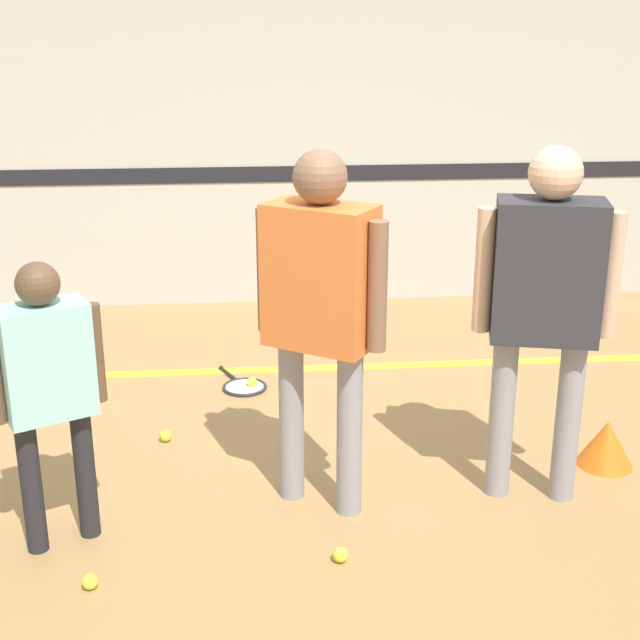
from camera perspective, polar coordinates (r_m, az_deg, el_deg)
The scene contains 12 objects.
ground_plane at distance 4.37m, azimuth 2.92°, elevation -11.14°, with size 16.00×16.00×0.00m, color #A87F4C.
wall_back at distance 6.91m, azimuth -0.44°, elevation 14.08°, with size 16.00×0.07×3.20m.
floor_stripe at distance 5.83m, azimuth 0.76°, elevation -3.05°, with size 14.40×0.10×0.01m.
person_instructor at distance 3.89m, azimuth 0.00°, elevation 1.59°, with size 0.54×0.47×1.67m.
person_student_left at distance 3.83m, azimuth -17.04°, elevation -3.45°, with size 0.44×0.34×1.27m.
person_student_right at distance 4.09m, azimuth 14.24°, elevation 1.89°, with size 0.62×0.36×1.67m.
racket_spare_on_floor at distance 5.55m, azimuth -4.95°, elevation -4.22°, with size 0.37×0.52×0.03m.
tennis_ball_near_instructor at distance 3.89m, azimuth 1.31°, elevation -14.80°, with size 0.07×0.07×0.07m, color #CCE038.
tennis_ball_by_spare_racket at distance 5.54m, azimuth -4.38°, elevation -4.01°, with size 0.07×0.07×0.07m, color #CCE038.
tennis_ball_stray_left at distance 4.93m, azimuth -9.86°, elevation -7.31°, with size 0.07×0.07×0.07m, color #CCE038.
tennis_ball_stray_right at distance 3.84m, azimuth -14.51°, elevation -15.91°, with size 0.07×0.07×0.07m, color #CCE038.
training_cone at distance 4.81m, azimuth 17.85°, elevation -7.51°, with size 0.29×0.29×0.24m.
Camera 1 is at (-0.54, -3.74, 2.20)m, focal length 50.00 mm.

